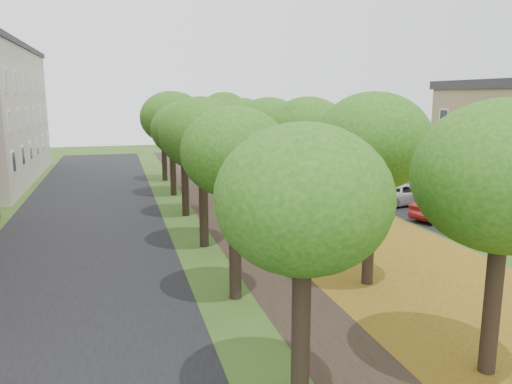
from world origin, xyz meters
TOP-DOWN VIEW (x-y plane):
  - street_asphalt at (-7.50, 15.00)m, footprint 8.00×70.00m
  - footpath at (0.00, 15.00)m, footprint 3.20×70.00m
  - leaf_verge at (5.00, 15.00)m, footprint 7.50×70.00m
  - parking_lot at (13.50, 16.00)m, footprint 9.00×16.00m
  - tree_row_west at (-2.20, 15.00)m, footprint 3.76×33.76m
  - tree_row_east at (2.60, 15.00)m, footprint 3.76×33.76m
  - car_silver at (11.75, 10.25)m, footprint 4.09×2.52m
  - car_red at (11.00, 13.43)m, footprint 4.27×2.80m
  - car_grey at (11.00, 17.70)m, footprint 4.73×3.46m
  - car_white at (11.08, 17.30)m, footprint 4.88×2.77m

SIDE VIEW (x-z plane):
  - street_asphalt at x=-7.50m, z-range 0.00..0.01m
  - parking_lot at x=13.50m, z-range 0.00..0.01m
  - footpath at x=0.00m, z-range 0.00..0.01m
  - leaf_verge at x=5.00m, z-range 0.00..0.01m
  - car_grey at x=11.00m, z-range 0.00..1.27m
  - car_white at x=11.08m, z-range 0.00..1.28m
  - car_silver at x=11.75m, z-range 0.00..1.30m
  - car_red at x=11.00m, z-range 0.00..1.33m
  - tree_row_west at x=-2.20m, z-range 1.56..7.96m
  - tree_row_east at x=2.60m, z-range 1.56..7.96m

